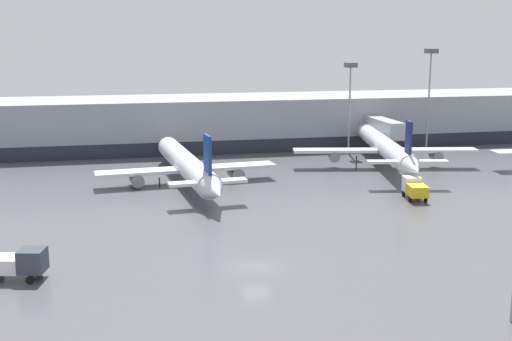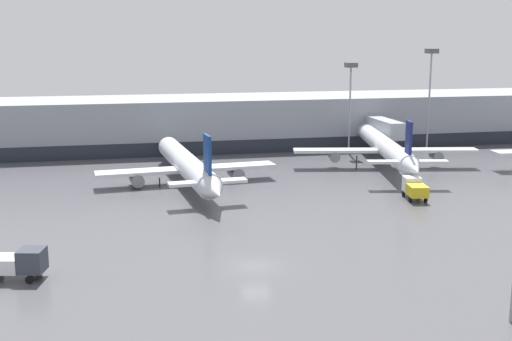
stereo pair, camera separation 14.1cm
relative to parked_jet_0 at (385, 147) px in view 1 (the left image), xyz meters
The scene contains 8 objects.
ground_plane 46.96m from the parked_jet_0, 126.67° to the right, with size 320.00×320.00×0.00m, color #4C4C51.
terminal_building 37.04m from the parked_jet_0, 138.84° to the left, with size 160.00×27.13×9.00m.
parked_jet_0 is the anchor object (origin of this frame).
parked_jet_1 30.70m from the parked_jet_0, behind, with size 24.56×37.10×8.50m.
service_truck_0 60.19m from the parked_jet_0, 142.73° to the right, with size 5.64×3.26×2.59m.
service_truck_1 19.11m from the parked_jet_0, 102.32° to the right, with size 2.75×4.87×2.54m.
apron_light_mast_0 15.75m from the parked_jet_0, 95.11° to the left, with size 1.80×1.80×15.37m.
apron_light_mast_1 21.23m from the parked_jet_0, 43.85° to the left, with size 1.80×1.80×17.59m.
Camera 1 is at (-11.04, -51.62, 19.53)m, focal length 45.00 mm.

